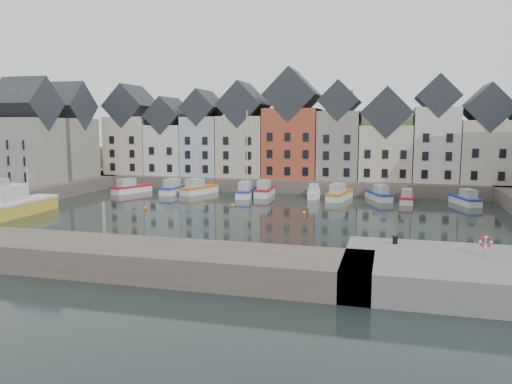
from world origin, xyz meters
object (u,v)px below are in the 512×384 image
(boat_d, at_px, (246,191))
(life_ring_post, at_px, (486,242))
(large_vessel, at_px, (15,205))
(mooring_bollard, at_px, (395,240))
(boat_a, at_px, (131,188))

(boat_d, height_order, life_ring_post, boat_d)
(large_vessel, bearing_deg, life_ring_post, -16.70)
(large_vessel, distance_m, life_ring_post, 50.44)
(mooring_bollard, bearing_deg, boat_d, 121.97)
(large_vessel, relative_size, mooring_bollard, 19.88)
(boat_d, xyz_separation_m, life_ring_post, (26.89, -35.61, 2.02))
(boat_a, height_order, large_vessel, large_vessel)
(boat_d, height_order, mooring_bollard, boat_d)
(boat_a, height_order, boat_d, boat_d)
(mooring_bollard, relative_size, life_ring_post, 0.43)
(boat_a, xyz_separation_m, life_ring_post, (45.68, -35.04, 2.09))
(large_vessel, bearing_deg, boat_d, 44.34)
(boat_a, relative_size, boat_d, 0.54)
(boat_d, distance_m, mooring_bollard, 39.96)
(life_ring_post, bearing_deg, boat_d, 127.06)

